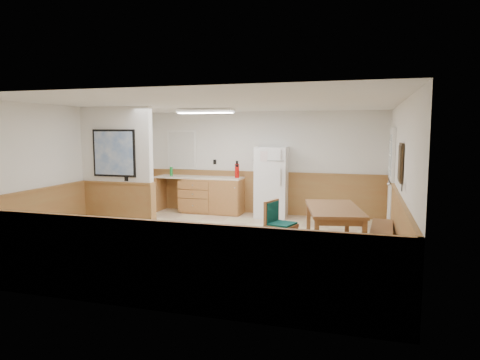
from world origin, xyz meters
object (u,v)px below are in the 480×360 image
(refrigerator, at_px, (272,182))
(fire_extinguisher, at_px, (237,170))
(dining_bench, at_px, (382,235))
(soap_bottle, at_px, (171,171))
(dining_chair, at_px, (277,221))
(dining_table, at_px, (334,213))

(refrigerator, xyz_separation_m, fire_extinguisher, (-0.87, 0.05, 0.25))
(dining_bench, bearing_deg, refrigerator, 136.00)
(fire_extinguisher, relative_size, soap_bottle, 1.82)
(refrigerator, distance_m, dining_bench, 3.58)
(dining_bench, height_order, dining_chair, dining_chair)
(refrigerator, distance_m, dining_table, 3.03)
(dining_chair, xyz_separation_m, soap_bottle, (-3.28, 2.79, 0.52))
(dining_bench, bearing_deg, dining_chair, -171.34)
(dining_chair, bearing_deg, dining_table, 29.77)
(dining_table, xyz_separation_m, dining_chair, (-0.94, -0.21, -0.16))
(dining_chair, xyz_separation_m, fire_extinguisher, (-1.55, 2.81, 0.59))
(dining_bench, relative_size, soap_bottle, 7.03)
(dining_chair, relative_size, fire_extinguisher, 2.06)
(dining_chair, bearing_deg, soap_bottle, 156.76)
(refrigerator, distance_m, fire_extinguisher, 0.90)
(dining_table, bearing_deg, dining_bench, -15.45)
(dining_chair, distance_m, fire_extinguisher, 3.27)
(dining_table, distance_m, fire_extinguisher, 3.63)
(refrigerator, height_order, dining_table, refrigerator)
(dining_table, distance_m, dining_bench, 0.84)
(refrigerator, distance_m, dining_chair, 2.87)
(refrigerator, relative_size, fire_extinguisher, 4.01)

